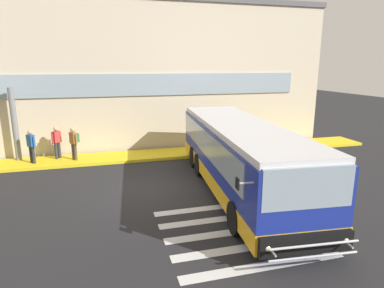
% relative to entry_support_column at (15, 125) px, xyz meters
% --- Properties ---
extents(ground_plane, '(80.00, 90.00, 0.02)m').
position_rel_entry_support_column_xyz_m(ground_plane, '(5.90, -5.40, -1.99)').
color(ground_plane, '#232326').
rests_on(ground_plane, ground).
extents(bay_paint_stripes, '(4.40, 3.96, 0.01)m').
position_rel_entry_support_column_xyz_m(bay_paint_stripes, '(7.90, -9.60, -1.97)').
color(bay_paint_stripes, silver).
rests_on(bay_paint_stripes, ground).
extents(terminal_building, '(25.39, 13.80, 8.55)m').
position_rel_entry_support_column_xyz_m(terminal_building, '(5.20, 6.25, 2.29)').
color(terminal_building, beige).
rests_on(terminal_building, ground).
extents(boarding_curb, '(27.59, 2.00, 0.15)m').
position_rel_entry_support_column_xyz_m(boarding_curb, '(5.90, -0.60, -1.90)').
color(boarding_curb, yellow).
rests_on(boarding_curb, ground).
extents(entry_support_column, '(0.28, 0.28, 3.66)m').
position_rel_entry_support_column_xyz_m(entry_support_column, '(0.00, 0.00, 0.00)').
color(entry_support_column, slate).
rests_on(entry_support_column, boarding_curb).
extents(bus_main_foreground, '(3.91, 11.04, 2.70)m').
position_rel_entry_support_column_xyz_m(bus_main_foreground, '(9.31, -6.45, -0.65)').
color(bus_main_foreground, navy).
rests_on(bus_main_foreground, ground).
extents(passenger_near_column, '(0.43, 0.45, 1.68)m').
position_rel_entry_support_column_xyz_m(passenger_near_column, '(0.80, -0.81, -0.90)').
color(passenger_near_column, '#2D2D33').
rests_on(passenger_near_column, boarding_curb).
extents(passenger_by_doorway, '(0.43, 0.46, 1.68)m').
position_rel_entry_support_column_xyz_m(passenger_by_doorway, '(1.90, -0.24, -0.90)').
color(passenger_by_doorway, '#2D2D33').
rests_on(passenger_by_doorway, boarding_curb).
extents(passenger_at_curb_edge, '(0.50, 0.52, 1.68)m').
position_rel_entry_support_column_xyz_m(passenger_at_curb_edge, '(2.78, -0.71, -0.86)').
color(passenger_at_curb_edge, '#4C4233').
rests_on(passenger_at_curb_edge, boarding_curb).
extents(safety_bollard_yellow, '(0.18, 0.18, 0.90)m').
position_rel_entry_support_column_xyz_m(safety_bollard_yellow, '(8.64, -1.80, -1.53)').
color(safety_bollard_yellow, yellow).
rests_on(safety_bollard_yellow, ground).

